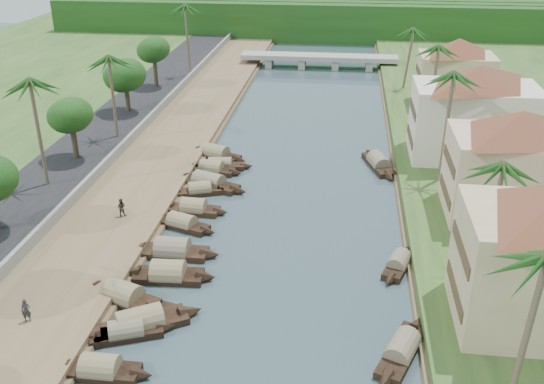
# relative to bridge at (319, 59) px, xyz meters

# --- Properties ---
(ground) EXTENTS (220.00, 220.00, 0.00)m
(ground) POSITION_rel_bridge_xyz_m (-0.00, -72.00, -1.72)
(ground) COLOR #32454C
(ground) RESTS_ON ground
(left_bank) EXTENTS (10.00, 180.00, 0.80)m
(left_bank) POSITION_rel_bridge_xyz_m (-16.00, -52.00, -1.32)
(left_bank) COLOR brown
(left_bank) RESTS_ON ground
(right_bank) EXTENTS (16.00, 180.00, 1.20)m
(right_bank) POSITION_rel_bridge_xyz_m (19.00, -52.00, -1.12)
(right_bank) COLOR #26451B
(right_bank) RESTS_ON ground
(road) EXTENTS (8.00, 180.00, 1.40)m
(road) POSITION_rel_bridge_xyz_m (-24.50, -52.00, -1.02)
(road) COLOR black
(road) RESTS_ON ground
(retaining_wall) EXTENTS (0.40, 180.00, 1.10)m
(retaining_wall) POSITION_rel_bridge_xyz_m (-20.20, -52.00, -0.37)
(retaining_wall) COLOR gray
(retaining_wall) RESTS_ON left_bank
(treeline) EXTENTS (120.00, 14.00, 8.00)m
(treeline) POSITION_rel_bridge_xyz_m (-0.00, 28.00, 2.28)
(treeline) COLOR #1A3A0F
(treeline) RESTS_ON ground
(bridge) EXTENTS (28.00, 4.00, 2.40)m
(bridge) POSITION_rel_bridge_xyz_m (0.00, 0.00, 0.00)
(bridge) COLOR gray
(bridge) RESTS_ON ground
(building_mid) EXTENTS (14.11, 14.11, 9.70)m
(building_mid) POSITION_rel_bridge_xyz_m (19.99, -58.00, 4.41)
(building_mid) COLOR beige
(building_mid) RESTS_ON right_bank
(building_far) EXTENTS (15.59, 15.59, 10.20)m
(building_far) POSITION_rel_bridge_xyz_m (18.99, -44.00, 4.66)
(building_far) COLOR beige
(building_far) RESTS_ON right_bank
(building_distant) EXTENTS (12.62, 12.62, 9.20)m
(building_distant) POSITION_rel_bridge_xyz_m (19.99, -24.00, 4.16)
(building_distant) COLOR #CCB989
(building_distant) RESTS_ON right_bank
(sampan_1) EXTENTS (6.85, 1.82, 2.06)m
(sampan_1) POSITION_rel_bridge_xyz_m (-9.16, -81.37, -1.31)
(sampan_1) COLOR black
(sampan_1) RESTS_ON ground
(sampan_2) EXTENTS (8.73, 6.25, 2.37)m
(sampan_2) POSITION_rel_bridge_xyz_m (-8.18, -76.61, -1.30)
(sampan_2) COLOR black
(sampan_2) RESTS_ON ground
(sampan_3) EXTENTS (6.84, 3.84, 1.88)m
(sampan_3) POSITION_rel_bridge_xyz_m (-8.82, -77.63, -1.32)
(sampan_3) COLOR black
(sampan_3) RESTS_ON ground
(sampan_4) EXTENTS (8.15, 4.47, 2.28)m
(sampan_4) POSITION_rel_bridge_xyz_m (-10.47, -73.65, -1.30)
(sampan_4) COLOR black
(sampan_4) RESTS_ON ground
(sampan_5) EXTENTS (7.70, 2.37, 2.41)m
(sampan_5) POSITION_rel_bridge_xyz_m (-7.96, -70.41, -1.30)
(sampan_5) COLOR black
(sampan_5) RESTS_ON ground
(sampan_6) EXTENTS (8.18, 2.19, 2.41)m
(sampan_6) POSITION_rel_bridge_xyz_m (-8.59, -66.88, -1.30)
(sampan_6) COLOR black
(sampan_6) RESTS_ON ground
(sampan_7) EXTENTS (7.30, 3.86, 1.96)m
(sampan_7) POSITION_rel_bridge_xyz_m (-9.05, -62.06, -1.31)
(sampan_7) COLOR black
(sampan_7) RESTS_ON ground
(sampan_8) EXTENTS (6.87, 2.08, 2.12)m
(sampan_8) POSITION_rel_bridge_xyz_m (-8.72, -59.01, -1.31)
(sampan_8) COLOR black
(sampan_8) RESTS_ON ground
(sampan_9) EXTENTS (9.29, 5.01, 2.33)m
(sampan_9) POSITION_rel_bridge_xyz_m (-8.60, -53.01, -1.30)
(sampan_9) COLOR black
(sampan_9) RESTS_ON ground
(sampan_10) EXTENTS (6.70, 3.59, 1.88)m
(sampan_10) POSITION_rel_bridge_xyz_m (-9.10, -54.91, -1.32)
(sampan_10) COLOR black
(sampan_10) RESTS_ON ground
(sampan_11) EXTENTS (7.28, 2.65, 2.07)m
(sampan_11) POSITION_rel_bridge_xyz_m (-9.09, -49.38, -1.31)
(sampan_11) COLOR black
(sampan_11) RESTS_ON ground
(sampan_12) EXTENTS (7.63, 2.28, 1.84)m
(sampan_12) POSITION_rel_bridge_xyz_m (-8.39, -48.17, -1.32)
(sampan_12) COLOR black
(sampan_12) RESTS_ON ground
(sampan_13) EXTENTS (8.33, 4.77, 2.27)m
(sampan_13) POSITION_rel_bridge_xyz_m (-9.53, -44.94, -1.31)
(sampan_13) COLOR black
(sampan_13) RESTS_ON ground
(sampan_14) EXTENTS (4.52, 8.23, 2.03)m
(sampan_14) POSITION_rel_bridge_xyz_m (9.49, -77.24, -1.31)
(sampan_14) COLOR black
(sampan_14) RESTS_ON ground
(sampan_15) EXTENTS (3.44, 6.69, 1.83)m
(sampan_15) POSITION_rel_bridge_xyz_m (9.98, -66.54, -1.32)
(sampan_15) COLOR black
(sampan_15) RESTS_ON ground
(sampan_16) EXTENTS (4.32, 9.30, 2.24)m
(sampan_16) POSITION_rel_bridge_xyz_m (9.15, -45.46, -1.31)
(sampan_16) COLOR black
(sampan_16) RESTS_ON ground
(canoe_1) EXTENTS (5.51, 2.27, 0.88)m
(canoe_1) POSITION_rel_bridge_xyz_m (-7.37, -74.08, -1.62)
(canoe_1) COLOR black
(canoe_1) RESTS_ON ground
(canoe_2) EXTENTS (5.56, 1.41, 0.80)m
(canoe_2) POSITION_rel_bridge_xyz_m (-9.21, -53.66, -1.62)
(canoe_2) COLOR black
(canoe_2) RESTS_ON ground
(palm_0) EXTENTS (3.20, 3.20, 11.20)m
(palm_0) POSITION_rel_bridge_xyz_m (15.00, -82.13, 8.90)
(palm_0) COLOR brown
(palm_0) RESTS_ON ground
(palm_1) EXTENTS (3.20, 3.20, 10.06)m
(palm_1) POSITION_rel_bridge_xyz_m (16.00, -67.48, 7.80)
(palm_1) COLOR brown
(palm_1) RESTS_ON ground
(palm_2) EXTENTS (3.20, 3.20, 12.47)m
(palm_2) POSITION_rel_bridge_xyz_m (15.00, -50.90, 10.12)
(palm_2) COLOR brown
(palm_2) RESTS_ON ground
(palm_3) EXTENTS (3.20, 3.20, 11.30)m
(palm_3) POSITION_rel_bridge_xyz_m (16.00, -32.58, 9.00)
(palm_3) COLOR brown
(palm_3) RESTS_ON ground
(palm_5) EXTENTS (3.20, 3.20, 12.03)m
(palm_5) POSITION_rel_bridge_xyz_m (-24.00, -57.27, 9.90)
(palm_5) COLOR brown
(palm_5) RESTS_ON ground
(palm_6) EXTENTS (3.20, 3.20, 11.06)m
(palm_6) POSITION_rel_bridge_xyz_m (-22.00, -42.98, 8.96)
(palm_6) COLOR brown
(palm_6) RESTS_ON ground
(palm_7) EXTENTS (3.20, 3.20, 10.40)m
(palm_7) POSITION_rel_bridge_xyz_m (14.00, -16.03, 8.13)
(palm_7) COLOR brown
(palm_7) RESTS_ON ground
(palm_8) EXTENTS (3.20, 3.20, 12.58)m
(palm_8) POSITION_rel_bridge_xyz_m (-20.50, -13.16, 10.42)
(palm_8) COLOR brown
(palm_8) RESTS_ON ground
(tree_3) EXTENTS (4.43, 4.43, 6.69)m
(tree_3) POSITION_rel_bridge_xyz_m (-24.00, -50.22, 4.46)
(tree_3) COLOR #453927
(tree_3) RESTS_ON ground
(tree_4) EXTENTS (5.11, 5.11, 6.98)m
(tree_4) POSITION_rel_bridge_xyz_m (-24.00, -33.17, 4.48)
(tree_4) COLOR #453927
(tree_4) RESTS_ON ground
(tree_5) EXTENTS (4.47, 4.47, 7.42)m
(tree_5) POSITION_rel_bridge_xyz_m (-24.00, -20.31, 5.15)
(tree_5) COLOR #453927
(tree_5) RESTS_ON ground
(tree_6) EXTENTS (5.03, 5.03, 7.45)m
(tree_6) POSITION_rel_bridge_xyz_m (24.00, -41.71, 4.77)
(tree_6) COLOR #453927
(tree_6) RESTS_ON ground
(person_near) EXTENTS (0.72, 0.58, 1.72)m
(person_near) POSITION_rel_bridge_xyz_m (-15.68, -77.75, -0.06)
(person_near) COLOR #26242C
(person_near) RESTS_ON left_bank
(person_far) EXTENTS (0.91, 0.76, 1.71)m
(person_far) POSITION_rel_bridge_xyz_m (-14.71, -61.90, -0.07)
(person_far) COLOR #393228
(person_far) RESTS_ON left_bank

